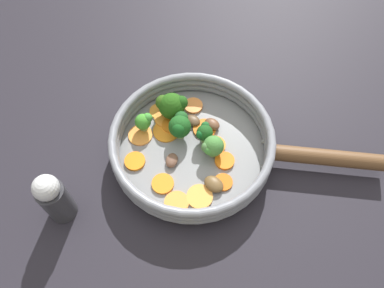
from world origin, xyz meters
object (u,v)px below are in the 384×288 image
Objects in this scene: broccoli_floret_3 at (172,105)px; carrot_slice_9 at (172,125)px; carrot_slice_2 at (224,182)px; mushroom_piece_2 at (171,160)px; carrot_slice_11 at (163,184)px; broccoli_floret_0 at (181,125)px; broccoli_floret_1 at (204,132)px; carrot_slice_5 at (193,106)px; skillet at (192,151)px; carrot_slice_3 at (166,131)px; carrot_slice_1 at (215,145)px; carrot_slice_6 at (225,161)px; carrot_slice_7 at (135,161)px; carrot_slice_13 at (158,112)px; mushroom_piece_0 at (214,184)px; carrot_slice_4 at (177,203)px; salt_shaker at (54,198)px; mushroom_piece_3 at (212,124)px; carrot_slice_10 at (165,118)px; broccoli_floret_2 at (212,147)px; carrot_slice_0 at (204,129)px; broccoli_floret_4 at (144,121)px; carrot_slice_12 at (200,197)px; carrot_slice_8 at (140,135)px; mushroom_piece_1 at (192,120)px.

carrot_slice_9 is at bearing 143.61° from broccoli_floret_3.
carrot_slice_2 is 1.15× the size of mushroom_piece_2.
broccoli_floret_0 is at bearing -54.76° from carrot_slice_11.
broccoli_floret_1 reaches higher than carrot_slice_11.
carrot_slice_5 and carrot_slice_11 have the same top height.
mushroom_piece_2 is at bearing 89.12° from skillet.
broccoli_floret_0 reaches higher than carrot_slice_2.
skillet is 0.06m from carrot_slice_3.
carrot_slice_5 is (0.09, -0.02, 0.00)m from carrot_slice_1.
carrot_slice_6 is 0.95× the size of carrot_slice_7.
carrot_slice_5 is 0.07m from carrot_slice_13.
mushroom_piece_0 is at bearing -146.79° from carrot_slice_7.
carrot_slice_4 and carrot_slice_11 have the same top height.
carrot_slice_5 is at bearing -101.93° from broccoli_floret_3.
broccoli_floret_3 is (0.02, -0.01, 0.03)m from carrot_slice_9.
salt_shaker is (-0.03, 0.29, 0.04)m from carrot_slice_5.
mushroom_piece_3 is at bearing -74.44° from carrot_slice_11.
carrot_slice_10 is 1.16× the size of mushroom_piece_0.
carrot_slice_3 is at bearing 100.23° from carrot_slice_5.
skillet is 6.10× the size of broccoli_floret_2.
broccoli_floret_1 reaches higher than carrot_slice_7.
broccoli_floret_2 is at bearing -93.28° from carrot_slice_11.
broccoli_floret_0 is at bearing 66.18° from carrot_slice_0.
carrot_slice_1 is at bearing -144.33° from broccoli_floret_4.
carrot_slice_6 is 0.99× the size of carrot_slice_13.
carrot_slice_6 is 0.06m from broccoli_floret_1.
mushroom_piece_3 reaches higher than carrot_slice_5.
mushroom_piece_3 is (-0.03, -0.15, 0.00)m from carrot_slice_7.
carrot_slice_12 is 1.58× the size of mushroom_piece_2.
broccoli_floret_2 reaches higher than carrot_slice_2.
mushroom_piece_3 is at bearing -76.14° from skillet.
broccoli_floret_4 is at bearing 43.21° from carrot_slice_3.
carrot_slice_13 is (0.18, -0.04, -0.00)m from carrot_slice_12.
carrot_slice_2 is 0.17m from carrot_slice_8.
broccoli_floret_1 is (-0.08, -0.03, 0.02)m from carrot_slice_10.
carrot_slice_2 is 0.65× the size of broccoli_floret_0.
carrot_slice_3 is 0.04m from broccoli_floret_0.
carrot_slice_12 is 1.46× the size of mushroom_piece_3.
salt_shaker is (-0.03, 0.25, 0.01)m from broccoli_floret_3.
broccoli_floret_2 reaches higher than broccoli_floret_1.
broccoli_floret_4 reaches higher than carrot_slice_6.
broccoli_floret_0 reaches higher than carrot_slice_6.
carrot_slice_1 is 0.13m from carrot_slice_8.
carrot_slice_7 is 1.01× the size of carrot_slice_9.
carrot_slice_12 is 1.44× the size of mushroom_piece_1.
carrot_slice_12 is at bearing 149.54° from skillet.
carrot_slice_11 is at bearing 105.56° from mushroom_piece_3.
carrot_slice_13 is at bearing -22.61° from mushroom_piece_2.
carrot_slice_1 is at bearing -162.69° from carrot_slice_13.
carrot_slice_4 and carrot_slice_13 have the same top height.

